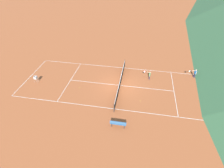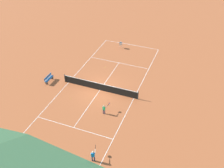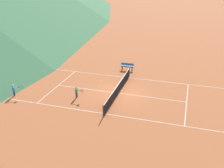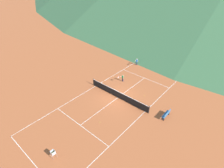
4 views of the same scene
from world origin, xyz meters
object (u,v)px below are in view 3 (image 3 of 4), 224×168
Objects in this scene: player_near_baseline at (77,91)px; tennis_ball_by_net_left at (169,93)px; player_far_service at (14,89)px; tennis_ball_near_corner at (26,80)px; tennis_net at (118,88)px; courtside_bench at (127,66)px; tennis_ball_alley_left at (101,80)px.

tennis_ball_by_net_left is (3.32, -8.16, -0.61)m from player_near_baseline.
player_far_service reaches higher than player_near_baseline.
tennis_ball_near_corner is (2.21, 7.00, -0.61)m from player_near_baseline.
tennis_net is 139.09× the size of tennis_ball_by_net_left.
courtside_bench is at bearing 47.09° from tennis_ball_by_net_left.
player_far_service is 3.87m from tennis_ball_near_corner.
player_near_baseline is 0.73× the size of courtside_bench.
courtside_bench is at bearing -41.14° from player_far_service.
tennis_ball_near_corner is at bearing 72.48° from player_near_baseline.
player_near_baseline reaches higher than tennis_ball_by_net_left.
player_near_baseline is 7.36m from tennis_ball_near_corner.
player_far_service is at bearing -160.94° from tennis_ball_near_corner.
tennis_ball_by_net_left is 7.39m from courtside_bench.
tennis_net is at bearing -133.07° from tennis_ball_alley_left.
tennis_ball_alley_left is (5.80, -6.61, -0.67)m from player_far_service.
player_near_baseline is at bearing 168.96° from tennis_ball_alley_left.
player_near_baseline reaches higher than tennis_ball_near_corner.
player_far_service is 14.70m from tennis_ball_by_net_left.
player_near_baseline is 5.92m from player_far_service.
tennis_ball_alley_left is at bearing -48.74° from player_far_service.
player_far_service is 0.80× the size of courtside_bench.
player_near_baseline reaches higher than tennis_ball_alley_left.
tennis_ball_by_net_left is at bearing -71.28° from player_far_service.
courtside_bench is at bearing -25.71° from tennis_ball_alley_left.
player_near_baseline is 8.83m from tennis_ball_by_net_left.
tennis_net is at bearing 105.62° from tennis_ball_by_net_left.
tennis_net is at bearing -173.88° from courtside_bench.
player_far_service is at bearing 110.27° from tennis_net.
tennis_ball_by_net_left is at bearing -67.88° from player_near_baseline.
tennis_ball_near_corner is (0.21, 10.43, -0.47)m from tennis_net.
tennis_net reaches higher than courtside_bench.
tennis_ball_near_corner is 11.53m from courtside_bench.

